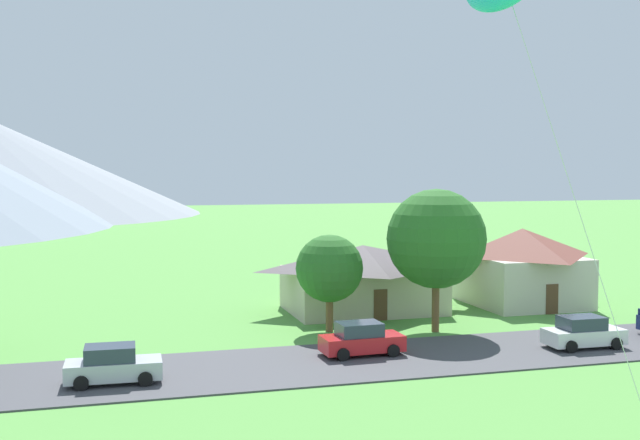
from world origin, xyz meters
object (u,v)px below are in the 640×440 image
at_px(tree_center, 436,239).
at_px(parked_car_white_east_end, 583,333).
at_px(house_leftmost, 522,265).
at_px(tree_left_of_center, 329,269).
at_px(parked_car_red_west_end, 361,340).
at_px(house_right_center, 363,277).
at_px(parked_car_silver_mid_east, 113,365).

xyz_separation_m(tree_center, parked_car_white_east_end, (5.75, -6.21, -4.64)).
height_order(house_leftmost, tree_left_of_center, tree_left_of_center).
distance_m(parked_car_red_west_end, parked_car_white_east_end, 12.05).
distance_m(tree_left_of_center, parked_car_white_east_end, 14.48).
height_order(house_leftmost, house_right_center, house_leftmost).
relative_size(house_leftmost, house_right_center, 0.77).
bearing_deg(house_leftmost, tree_center, -145.11).
height_order(tree_center, parked_car_white_east_end, tree_center).
distance_m(house_leftmost, parked_car_silver_mid_east, 31.20).
bearing_deg(house_right_center, parked_car_white_east_end, -60.41).
xyz_separation_m(tree_center, parked_car_red_west_end, (-6.18, -4.50, -4.64)).
bearing_deg(house_leftmost, parked_car_silver_mid_east, -154.99).
relative_size(house_right_center, parked_car_red_west_end, 2.52).
bearing_deg(parked_car_white_east_end, tree_left_of_center, 146.18).
bearing_deg(parked_car_white_east_end, tree_center, 132.82).
height_order(parked_car_red_west_end, parked_car_white_east_end, same).
relative_size(house_leftmost, parked_car_white_east_end, 1.96).
height_order(tree_left_of_center, parked_car_red_west_end, tree_left_of_center).
distance_m(parked_car_silver_mid_east, parked_car_white_east_end, 24.27).
height_order(tree_left_of_center, parked_car_white_east_end, tree_left_of_center).
height_order(house_leftmost, parked_car_silver_mid_east, house_leftmost).
xyz_separation_m(parked_car_red_west_end, parked_car_white_east_end, (11.93, -1.71, 0.00)).
bearing_deg(tree_center, house_leftmost, 34.89).
distance_m(house_right_center, parked_car_red_west_end, 12.71).
bearing_deg(house_leftmost, tree_left_of_center, -162.11).
height_order(house_right_center, tree_center, tree_center).
relative_size(house_right_center, tree_center, 1.27).
bearing_deg(parked_car_white_east_end, house_leftmost, 73.05).
bearing_deg(house_right_center, tree_left_of_center, -125.37).
bearing_deg(tree_center, parked_car_white_east_end, -47.18).
height_order(parked_car_silver_mid_east, parked_car_white_east_end, same).
bearing_deg(tree_center, parked_car_silver_mid_east, -160.94).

